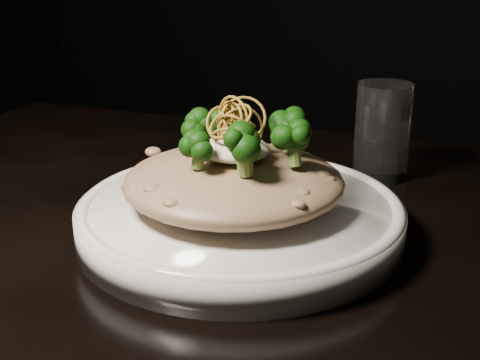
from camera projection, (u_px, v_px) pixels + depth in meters
The scene contains 7 objects.
table at pixel (267, 331), 0.63m from camera, with size 1.10×0.80×0.75m.
plate at pixel (240, 219), 0.63m from camera, with size 0.30×0.30×0.03m, color white.
risotto at pixel (234, 181), 0.61m from camera, with size 0.20×0.20×0.04m, color brown.
broccoli at pixel (244, 132), 0.60m from camera, with size 0.14×0.14×0.05m, color black, non-canonical shape.
cheese at pixel (234, 149), 0.60m from camera, with size 0.06×0.06×0.02m, color silver.
shallots at pixel (236, 115), 0.60m from camera, with size 0.06×0.06×0.04m, color olive, non-canonical shape.
drinking_glass at pixel (382, 131), 0.76m from camera, with size 0.06×0.06×0.11m, color silver.
Camera 1 is at (0.17, -0.51, 1.02)m, focal length 50.00 mm.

